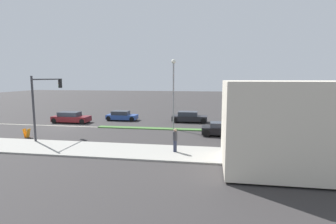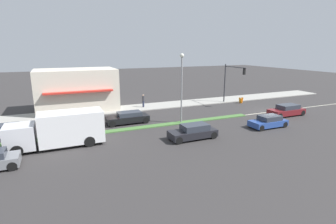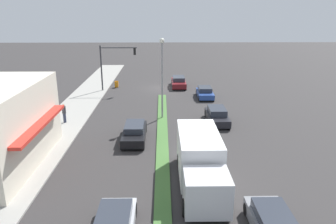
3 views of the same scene
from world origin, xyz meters
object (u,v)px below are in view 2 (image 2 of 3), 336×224
Objects in this scene: street_lamp at (182,79)px; pedestrian at (143,100)px; warning_aframe_sign at (241,100)px; sedan_dark at (193,132)px; delivery_truck at (60,129)px; suv_black at (128,118)px; sedan_silver at (2,131)px; traffic_signal_main at (231,77)px; sedan_maroon at (287,110)px; coupe_blue at (268,122)px.

pedestrian is at bearing 9.04° from street_lamp.
pedestrian reaches higher than warning_aframe_sign.
sedan_dark is (-11.05, 14.25, 0.22)m from warning_aframe_sign.
delivery_truck is 8.24m from suv_black.
sedan_dark is at bearing -114.41° from sedan_silver.
suv_black reaches higher than sedan_silver.
traffic_signal_main is 1.23× the size of sedan_maroon.
delivery_truck is 25.48m from sedan_maroon.
coupe_blue is (-13.82, -8.98, -0.45)m from pedestrian.
street_lamp is at bearing -79.85° from delivery_truck.
street_lamp is 13.99m from sedan_maroon.
coupe_blue is at bearing 154.00° from warning_aframe_sign.
sedan_dark is 0.96× the size of sedan_maroon.
suv_black is (2.20, 5.37, -4.14)m from street_lamp.
coupe_blue is at bearing 163.02° from traffic_signal_main.
pedestrian is 15.49m from delivery_truck.
coupe_blue is at bearing -146.99° from pedestrian.
sedan_maroon is at bearing -90.00° from delivery_truck.
delivery_truck is (-8.25, 25.25, 1.04)m from warning_aframe_sign.
street_lamp reaches higher than pedestrian.
suv_black is at bearing 103.51° from traffic_signal_main.
sedan_silver is (-3.92, 28.12, -3.30)m from traffic_signal_main.
warning_aframe_sign is at bearing -100.91° from pedestrian.
sedan_maroon is (-8.25, -0.22, 0.22)m from warning_aframe_sign.
sedan_silver is at bearing 65.59° from sedan_dark.
delivery_truck is 1.91× the size of coupe_blue.
suv_black reaches higher than coupe_blue.
street_lamp is at bearing 56.57° from coupe_blue.
coupe_blue is 6.27m from sedan_maroon.
sedan_silver is at bearing 97.29° from warning_aframe_sign.
traffic_signal_main is at bearing -60.83° from street_lamp.
sedan_maroon is at bearing -103.34° from suv_black.
coupe_blue is (-11.05, 5.39, 0.17)m from warning_aframe_sign.
sedan_dark is (-13.82, -0.12, -0.40)m from pedestrian.
sedan_maroon is (2.80, -5.61, 0.06)m from coupe_blue.
sedan_silver is at bearing 47.89° from delivery_truck.
traffic_signal_main is at bearing 87.89° from warning_aframe_sign.
delivery_truck reaches higher than sedan_silver.
suv_black is at bearing -90.00° from sedan_silver.
street_lamp reaches higher than warning_aframe_sign.
coupe_blue is (-11.12, 3.40, -3.31)m from traffic_signal_main.
sedan_dark is (-2.80, -11.00, -0.83)m from delivery_truck.
suv_black is at bearing -57.52° from delivery_truck.
pedestrian is (2.69, 12.38, -2.86)m from traffic_signal_main.
traffic_signal_main reaches higher than sedan_maroon.
pedestrian is 18.29m from sedan_maroon.
traffic_signal_main is 1.25× the size of sedan_silver.
traffic_signal_main reaches higher than warning_aframe_sign.
traffic_signal_main reaches higher than sedan_dark.
sedan_silver is at bearing 112.80° from pedestrian.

